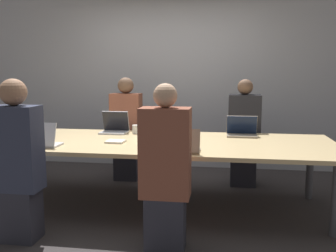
% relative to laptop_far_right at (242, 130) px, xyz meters
% --- Properties ---
extents(ground_plane, '(24.00, 24.00, 0.00)m').
position_rel_laptop_far_right_xyz_m(ground_plane, '(-1.03, -0.46, -0.79)').
color(ground_plane, '#383333').
extents(curtain_wall, '(12.00, 0.06, 2.80)m').
position_rel_laptop_far_right_xyz_m(curtain_wall, '(-1.03, 1.37, 0.61)').
color(curtain_wall, '#ADADB2').
rests_on(curtain_wall, ground_plane).
extents(conference_table, '(3.99, 1.39, 0.72)m').
position_rel_laptop_far_right_xyz_m(conference_table, '(-1.03, -0.46, -0.11)').
color(conference_table, '#D6B77F').
rests_on(conference_table, ground_plane).
extents(laptop_far_right, '(0.35, 0.23, 0.23)m').
position_rel_laptop_far_right_xyz_m(laptop_far_right, '(0.00, 0.00, 0.00)').
color(laptop_far_right, gray).
rests_on(laptop_far_right, conference_table).
extents(person_far_right, '(0.40, 0.24, 1.37)m').
position_rel_laptop_far_right_xyz_m(person_far_right, '(0.05, 0.47, -0.13)').
color(person_far_right, '#2D2D38').
rests_on(person_far_right, ground_plane).
extents(laptop_near_midright, '(0.34, 0.22, 0.22)m').
position_rel_laptop_far_right_xyz_m(laptop_near_midright, '(-0.58, -1.01, -0.00)').
color(laptop_near_midright, gray).
rests_on(laptop_near_midright, conference_table).
extents(person_near_midright, '(0.40, 0.24, 1.37)m').
position_rel_laptop_far_right_xyz_m(person_near_midright, '(-0.66, -1.44, -0.13)').
color(person_near_midright, '#2D2D38').
rests_on(person_near_midright, ground_plane).
extents(cup_near_midright, '(0.08, 0.08, 0.10)m').
position_rel_laptop_far_right_xyz_m(cup_near_midright, '(-0.83, -1.01, -0.02)').
color(cup_near_midright, red).
rests_on(cup_near_midright, conference_table).
extents(laptop_near_left, '(0.33, 0.24, 0.24)m').
position_rel_laptop_far_right_xyz_m(laptop_near_left, '(-1.98, -0.93, 0.00)').
color(laptop_near_left, silver).
rests_on(laptop_near_left, conference_table).
extents(person_near_left, '(0.40, 0.24, 1.40)m').
position_rel_laptop_far_right_xyz_m(person_near_left, '(-1.94, -1.45, -0.11)').
color(person_near_left, '#2D2D38').
rests_on(person_near_left, ground_plane).
extents(laptop_far_midleft, '(0.32, 0.26, 0.26)m').
position_rel_laptop_far_right_xyz_m(laptop_far_midleft, '(-1.51, 0.01, 0.01)').
color(laptop_far_midleft, '#B7B7BC').
rests_on(laptop_far_midleft, conference_table).
extents(person_far_midleft, '(0.40, 0.24, 1.39)m').
position_rel_laptop_far_right_xyz_m(person_far_midleft, '(-1.50, 0.51, -0.12)').
color(person_far_midleft, '#2D2D38').
rests_on(person_far_midleft, ground_plane).
extents(cup_far_midleft, '(0.08, 0.08, 0.10)m').
position_rel_laptop_far_right_xyz_m(cup_far_midleft, '(-1.25, -0.01, -0.02)').
color(cup_far_midleft, white).
rests_on(cup_far_midleft, conference_table).
extents(stapler, '(0.07, 0.16, 0.05)m').
position_rel_laptop_far_right_xyz_m(stapler, '(-0.98, -0.53, -0.04)').
color(stapler, black).
rests_on(stapler, conference_table).
extents(notebook, '(0.20, 0.18, 0.02)m').
position_rel_laptop_far_right_xyz_m(notebook, '(-1.32, -0.60, -0.06)').
color(notebook, silver).
rests_on(notebook, conference_table).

